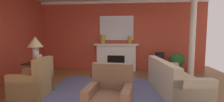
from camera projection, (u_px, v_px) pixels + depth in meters
ground_plane at (108, 94)px, 4.31m from camera, size 8.46×8.46×0.00m
wall_fireplace at (117, 36)px, 7.14m from camera, size 7.11×0.12×2.91m
crown_moulding at (117, 2)px, 6.92m from camera, size 7.11×0.08×0.12m
area_rug at (109, 91)px, 4.56m from camera, size 3.29×2.74×0.01m
fireplace at (116, 58)px, 7.03m from camera, size 1.80×0.35×1.12m
mantel_mirror at (117, 28)px, 7.02m from camera, size 1.39×0.04×0.99m
sofa at (173, 81)px, 4.40m from camera, size 1.15×2.19×0.85m
armchair_near_window at (33, 83)px, 4.19m from camera, size 0.83×0.83×0.95m
armchair_facing_fireplace at (110, 100)px, 3.12m from camera, size 0.87×0.87×0.95m
coffee_table at (109, 79)px, 4.52m from camera, size 1.00×1.00×0.45m
side_table at (37, 73)px, 4.94m from camera, size 0.56×0.56×0.70m
table_lamp at (35, 44)px, 4.85m from camera, size 0.44×0.44×0.75m
vase_on_side_table at (39, 59)px, 4.76m from camera, size 0.19×0.19×0.24m
vase_tall_corner at (159, 63)px, 6.57m from camera, size 0.35×0.35×0.82m
vase_mantel_right at (130, 40)px, 6.85m from camera, size 0.16×0.16×0.32m
vase_mantel_left at (103, 39)px, 6.96m from camera, size 0.20×0.20×0.37m
book_red_cover at (109, 75)px, 4.34m from camera, size 0.23×0.19×0.06m
book_art_folio at (113, 73)px, 4.38m from camera, size 0.24×0.20×0.03m
book_small_novel at (105, 69)px, 4.66m from camera, size 0.21×0.19×0.06m
potted_plant at (177, 62)px, 6.33m from camera, size 0.56×0.56×0.83m
column_white at (192, 36)px, 5.87m from camera, size 0.20×0.20×2.91m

